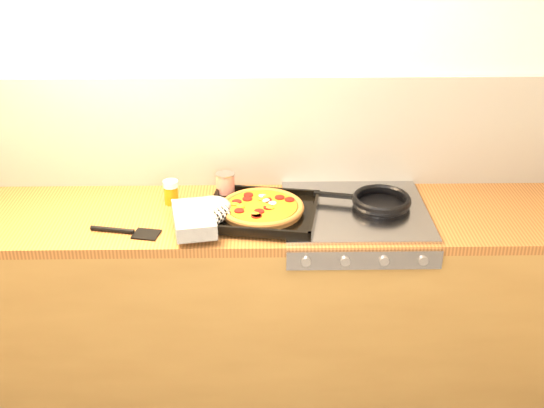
{
  "coord_description": "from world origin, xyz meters",
  "views": [
    {
      "loc": [
        0.06,
        -1.44,
        2.2
      ],
      "look_at": [
        0.1,
        1.08,
        0.95
      ],
      "focal_mm": 45.0,
      "sensor_mm": 36.0,
      "label": 1
    }
  ],
  "objects_px": {
    "tomato_can": "(225,186)",
    "frying_pan": "(380,201)",
    "juice_glass": "(171,192)",
    "pizza_on_tray": "(243,211)"
  },
  "relations": [
    {
      "from": "pizza_on_tray",
      "to": "tomato_can",
      "type": "bearing_deg",
      "value": 110.67
    },
    {
      "from": "frying_pan",
      "to": "juice_glass",
      "type": "xyz_separation_m",
      "value": [
        -0.89,
        0.07,
        0.02
      ]
    },
    {
      "from": "frying_pan",
      "to": "pizza_on_tray",
      "type": "bearing_deg",
      "value": -170.55
    },
    {
      "from": "tomato_can",
      "to": "juice_glass",
      "type": "relative_size",
      "value": 1.1
    },
    {
      "from": "pizza_on_tray",
      "to": "tomato_can",
      "type": "height_order",
      "value": "tomato_can"
    },
    {
      "from": "frying_pan",
      "to": "juice_glass",
      "type": "bearing_deg",
      "value": 175.33
    },
    {
      "from": "frying_pan",
      "to": "juice_glass",
      "type": "relative_size",
      "value": 4.08
    },
    {
      "from": "frying_pan",
      "to": "tomato_can",
      "type": "relative_size",
      "value": 3.73
    },
    {
      "from": "pizza_on_tray",
      "to": "juice_glass",
      "type": "distance_m",
      "value": 0.36
    },
    {
      "from": "tomato_can",
      "to": "frying_pan",
      "type": "bearing_deg",
      "value": -10.81
    }
  ]
}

